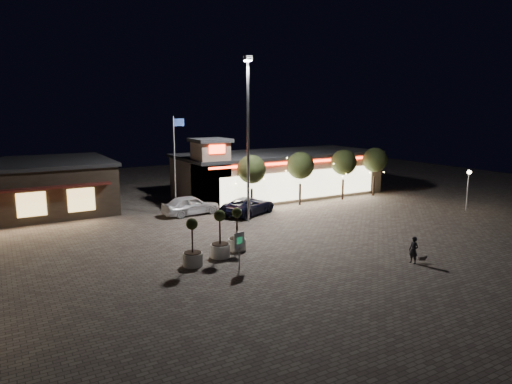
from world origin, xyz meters
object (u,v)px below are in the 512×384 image
pickup_truck (249,206)px  planter_left (220,243)px  white_sedan (191,205)px  pedestrian (414,250)px  valet_sign (239,243)px  planter_mid (193,251)px

pickup_truck → planter_left: size_ratio=1.83×
white_sedan → pedestrian: (6.34, -17.44, -0.04)m
pickup_truck → pedestrian: pedestrian is taller
pickup_truck → valet_sign: size_ratio=2.53×
white_sedan → planter_mid: bearing=153.8°
pedestrian → valet_sign: size_ratio=0.75×
white_sedan → planter_left: (-2.60, -10.98, 0.07)m
pedestrian → planter_left: (-8.94, 6.46, 0.11)m
pedestrian → planter_mid: planter_mid is taller
pickup_truck → planter_mid: bearing=111.8°
planter_left → planter_mid: bearing=-163.0°
pedestrian → planter_mid: bearing=-122.0°
white_sedan → planter_mid: 12.45m
pickup_truck → pedestrian: size_ratio=3.36×
pickup_truck → planter_left: bearing=117.1°
pickup_truck → white_sedan: white_sedan is taller
pedestrian → planter_left: 11.03m
pickup_truck → valet_sign: (-6.75, -11.05, 0.71)m
pickup_truck → white_sedan: 4.77m
white_sedan → planter_left: bearing=162.0°
pedestrian → planter_left: bearing=-129.6°
pickup_truck → white_sedan: (-4.19, 2.26, 0.09)m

